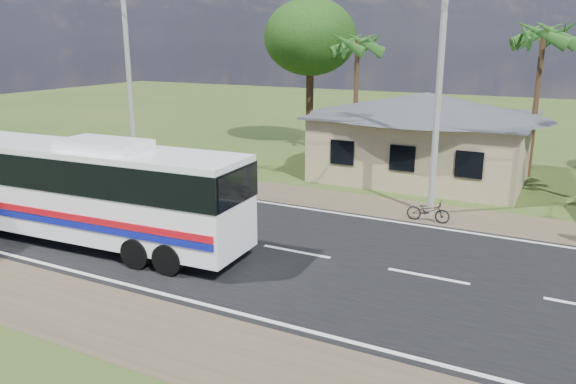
# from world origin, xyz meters

# --- Properties ---
(ground) EXTENTS (120.00, 120.00, 0.00)m
(ground) POSITION_xyz_m (0.00, 0.00, 0.00)
(ground) COLOR #2F491A
(ground) RESTS_ON ground
(road) EXTENTS (120.00, 16.00, 0.03)m
(road) POSITION_xyz_m (0.00, 0.00, 0.01)
(road) COLOR black
(road) RESTS_ON ground
(house) EXTENTS (12.40, 10.00, 5.00)m
(house) POSITION_xyz_m (1.00, 13.00, 2.64)
(house) COLOR tan
(house) RESTS_ON ground
(utility_poles) EXTENTS (32.80, 2.22, 11.00)m
(utility_poles) POSITION_xyz_m (2.67, 6.49, 5.77)
(utility_poles) COLOR #9E9E99
(utility_poles) RESTS_ON ground
(palm_mid) EXTENTS (2.80, 2.80, 8.20)m
(palm_mid) POSITION_xyz_m (6.00, 15.50, 7.16)
(palm_mid) COLOR #47301E
(palm_mid) RESTS_ON ground
(palm_far) EXTENTS (2.80, 2.80, 7.70)m
(palm_far) POSITION_xyz_m (-4.00, 16.00, 6.68)
(palm_far) COLOR #47301E
(palm_far) RESTS_ON ground
(tree_behind_house) EXTENTS (6.00, 6.00, 9.61)m
(tree_behind_house) POSITION_xyz_m (-8.00, 18.00, 7.12)
(tree_behind_house) COLOR #47301E
(tree_behind_house) RESTS_ON ground
(coach_bus) EXTENTS (12.34, 3.25, 3.79)m
(coach_bus) POSITION_xyz_m (-6.96, -2.56, 2.17)
(coach_bus) COLOR white
(coach_bus) RESTS_ON ground
(motorcycle) EXTENTS (1.72, 0.64, 0.89)m
(motorcycle) POSITION_xyz_m (3.16, 5.38, 0.45)
(motorcycle) COLOR black
(motorcycle) RESTS_ON ground
(small_car) EXTENTS (1.88, 3.89, 1.28)m
(small_car) POSITION_xyz_m (-12.00, 1.62, 0.64)
(small_car) COLOR #333235
(small_car) RESTS_ON ground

